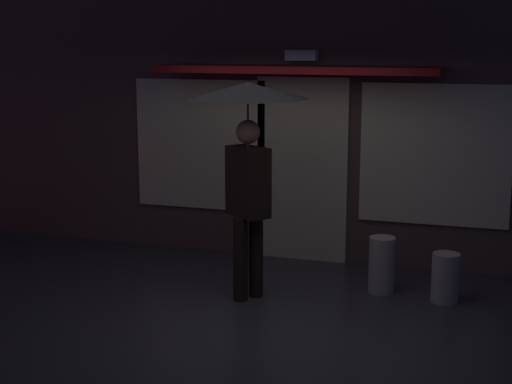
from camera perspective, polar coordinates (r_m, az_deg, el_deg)
name	(u,v)px	position (r m, az deg, el deg)	size (l,w,h in m)	color
ground_plane	(244,321)	(7.33, -0.90, -9.66)	(18.00, 18.00, 0.00)	#38353A
building_facade	(306,103)	(9.11, 3.79, 6.69)	(10.11, 1.00, 3.79)	brown
person_with_umbrella	(248,132)	(7.54, -0.61, 4.56)	(1.20, 1.20, 2.22)	black
sidewalk_bollard	(445,278)	(7.99, 14.04, -6.26)	(0.28, 0.28, 0.51)	#B2A899
sidewalk_bollard_2	(382,265)	(8.13, 9.43, -5.42)	(0.27, 0.27, 0.60)	#B2A899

